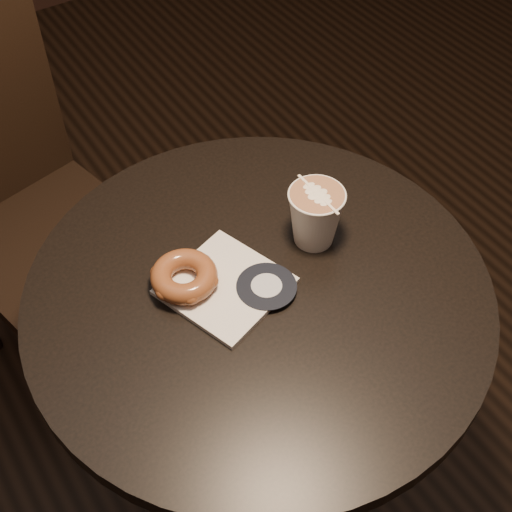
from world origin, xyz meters
name	(u,v)px	position (x,y,z in m)	size (l,w,h in m)	color
cafe_table	(258,362)	(0.00, 0.00, 0.55)	(0.70, 0.70, 0.75)	black
chair	(13,185)	(-0.19, 0.67, 0.53)	(0.45, 0.45, 0.94)	black
pastry_bag	(225,286)	(-0.04, 0.03, 0.75)	(0.16, 0.16, 0.01)	silver
doughnut	(184,276)	(-0.09, 0.06, 0.77)	(0.10, 0.10, 0.03)	brown
latte_cup	(315,217)	(0.13, 0.04, 0.80)	(0.09, 0.09, 0.10)	silver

